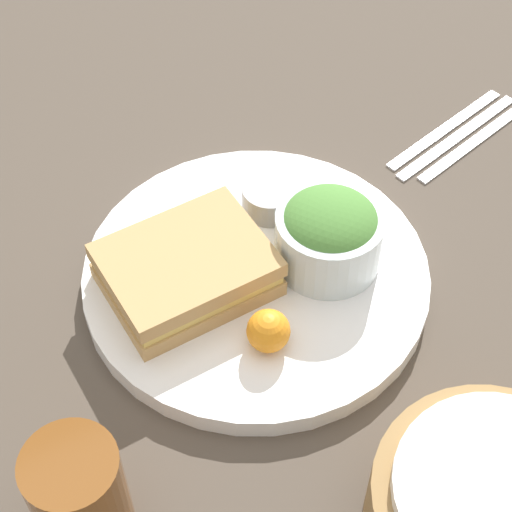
{
  "coord_description": "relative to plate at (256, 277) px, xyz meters",
  "views": [
    {
      "loc": [
        0.24,
        0.45,
        0.65
      ],
      "look_at": [
        0.0,
        0.0,
        0.04
      ],
      "focal_mm": 60.0,
      "sensor_mm": 36.0,
      "label": 1
    }
  ],
  "objects": [
    {
      "name": "knife",
      "position": [
        -0.3,
        -0.08,
        -0.01
      ],
      "size": [
        0.19,
        0.06,
        0.01
      ],
      "primitive_type": "cube",
      "rotation": [
        0.0,
        0.0,
        3.4
      ],
      "color": "silver",
      "rests_on": "ground_plane"
    },
    {
      "name": "ground_plane",
      "position": [
        0.0,
        0.0,
        -0.01
      ],
      "size": [
        4.0,
        4.0,
        0.0
      ],
      "primitive_type": "plane",
      "color": "#4C4238"
    },
    {
      "name": "plate",
      "position": [
        0.0,
        0.0,
        0.0
      ],
      "size": [
        0.33,
        0.33,
        0.02
      ],
      "primitive_type": "cylinder",
      "color": "white",
      "rests_on": "ground_plane"
    },
    {
      "name": "salad_bowl",
      "position": [
        -0.07,
        0.02,
        0.05
      ],
      "size": [
        0.1,
        0.1,
        0.08
      ],
      "color": "silver",
      "rests_on": "plate"
    },
    {
      "name": "drink_glass",
      "position": [
        0.23,
        0.15,
        0.04
      ],
      "size": [
        0.07,
        0.07,
        0.11
      ],
      "primitive_type": "cylinder",
      "color": "brown",
      "rests_on": "ground_plane"
    },
    {
      "name": "sandwich",
      "position": [
        0.06,
        -0.01,
        0.03
      ],
      "size": [
        0.15,
        0.12,
        0.04
      ],
      "color": "tan",
      "rests_on": "plate"
    },
    {
      "name": "dressing_cup",
      "position": [
        -0.05,
        -0.06,
        0.03
      ],
      "size": [
        0.06,
        0.06,
        0.03
      ],
      "primitive_type": "cylinder",
      "color": "#99999E",
      "rests_on": "plate"
    },
    {
      "name": "spoon",
      "position": [
        -0.3,
        -0.06,
        -0.01
      ],
      "size": [
        0.17,
        0.05,
        0.01
      ],
      "primitive_type": "cube",
      "rotation": [
        0.0,
        0.0,
        3.4
      ],
      "color": "silver",
      "rests_on": "ground_plane"
    },
    {
      "name": "fork",
      "position": [
        -0.29,
        -0.1,
        -0.01
      ],
      "size": [
        0.18,
        0.06,
        0.01
      ],
      "primitive_type": "cube",
      "rotation": [
        0.0,
        0.0,
        3.4
      ],
      "color": "silver",
      "rests_on": "ground_plane"
    },
    {
      "name": "orange_wedge",
      "position": [
        0.03,
        0.08,
        0.03
      ],
      "size": [
        0.04,
        0.04,
        0.04
      ],
      "primitive_type": "sphere",
      "color": "orange",
      "rests_on": "plate"
    }
  ]
}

